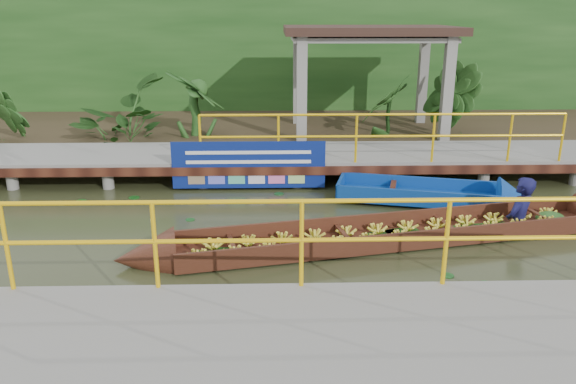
{
  "coord_description": "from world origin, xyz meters",
  "views": [
    {
      "loc": [
        0.5,
        -8.71,
        3.6
      ],
      "look_at": [
        0.74,
        0.5,
        0.6
      ],
      "focal_mm": 35.0,
      "sensor_mm": 36.0,
      "label": 1
    }
  ],
  "objects": [
    {
      "name": "far_dock",
      "position": [
        0.02,
        3.43,
        0.48
      ],
      "size": [
        16.0,
        2.06,
        1.66
      ],
      "color": "gray",
      "rests_on": "ground"
    },
    {
      "name": "blue_banner",
      "position": [
        -0.02,
        2.48,
        0.56
      ],
      "size": [
        3.17,
        0.04,
        0.99
      ],
      "color": "navy",
      "rests_on": "ground"
    },
    {
      "name": "tropical_plants",
      "position": [
        -1.75,
        5.3,
        1.27
      ],
      "size": [
        14.32,
        1.32,
        1.65
      ],
      "color": "#184014",
      "rests_on": "ground"
    },
    {
      "name": "moored_blue_boat",
      "position": [
        4.19,
        1.41,
        0.16
      ],
      "size": [
        3.78,
        1.8,
        0.87
      ],
      "rotation": [
        0.0,
        0.0,
        -0.25
      ],
      "color": "navy",
      "rests_on": "ground"
    },
    {
      "name": "near_dock",
      "position": [
        1.0,
        -4.2,
        0.3
      ],
      "size": [
        18.0,
        2.4,
        1.73
      ],
      "color": "gray",
      "rests_on": "ground"
    },
    {
      "name": "land_strip",
      "position": [
        0.0,
        7.5,
        0.23
      ],
      "size": [
        30.0,
        8.0,
        0.45
      ],
      "primitive_type": "cube",
      "color": "#332819",
      "rests_on": "ground"
    },
    {
      "name": "foliage_backdrop",
      "position": [
        0.0,
        10.0,
        2.0
      ],
      "size": [
        30.0,
        0.8,
        4.0
      ],
      "primitive_type": "cube",
      "color": "#184014",
      "rests_on": "ground"
    },
    {
      "name": "ground",
      "position": [
        0.0,
        0.0,
        0.0
      ],
      "size": [
        80.0,
        80.0,
        0.0
      ],
      "primitive_type": "plane",
      "color": "#2F3219",
      "rests_on": "ground"
    },
    {
      "name": "vendor_boat",
      "position": [
        2.89,
        -0.21,
        0.25
      ],
      "size": [
        8.87,
        2.69,
        2.09
      ],
      "rotation": [
        0.0,
        0.0,
        0.21
      ],
      "color": "#3A1E0F",
      "rests_on": "ground"
    },
    {
      "name": "pavilion",
      "position": [
        3.0,
        6.3,
        2.82
      ],
      "size": [
        4.4,
        3.0,
        3.0
      ],
      "color": "gray",
      "rests_on": "ground"
    }
  ]
}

